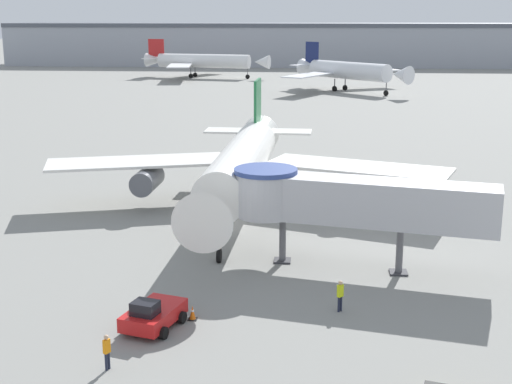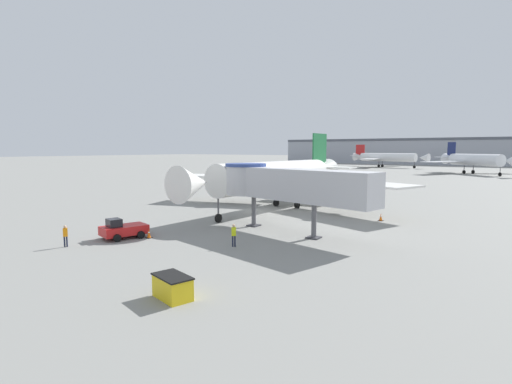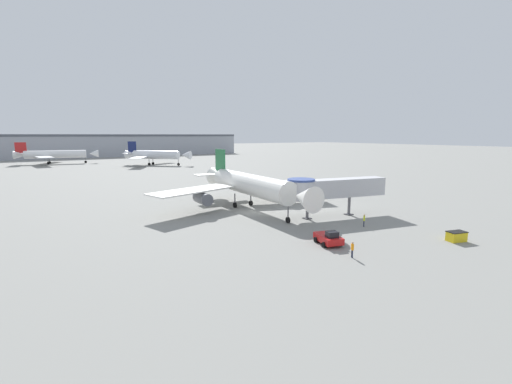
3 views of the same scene
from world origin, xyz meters
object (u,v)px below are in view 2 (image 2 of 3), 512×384
at_px(traffic_cone_near_nose, 149,234).
at_px(background_jet_red_tail, 386,157).
at_px(jet_bridge, 282,183).
at_px(background_jet_navy_tail, 473,160).
at_px(ground_crew_marshaller, 234,234).
at_px(ground_crew_wing_walker, 65,234).
at_px(traffic_cone_starboard_wing, 381,217).
at_px(service_container_yellow, 173,287).
at_px(main_airplane, 279,176).
at_px(pushback_tug_red, 123,229).

height_order(traffic_cone_near_nose, background_jet_red_tail, background_jet_red_tail).
xyz_separation_m(jet_bridge, background_jet_navy_tail, (4.79, 106.86, -0.13)).
distance_m(background_jet_red_tail, background_jet_navy_tail, 46.46).
xyz_separation_m(jet_bridge, traffic_cone_near_nose, (-8.10, -8.72, -4.11)).
height_order(ground_crew_marshaller, ground_crew_wing_walker, ground_crew_marshaller).
relative_size(traffic_cone_starboard_wing, ground_crew_marshaller, 0.45).
bearing_deg(service_container_yellow, traffic_cone_near_nose, 143.70).
bearing_deg(background_jet_navy_tail, traffic_cone_starboard_wing, -134.29).
xyz_separation_m(main_airplane, background_jet_red_tail, (-23.06, 125.16, 0.03)).
height_order(jet_bridge, pushback_tug_red, jet_bridge).
relative_size(traffic_cone_near_nose, traffic_cone_starboard_wing, 0.98).
bearing_deg(background_jet_red_tail, traffic_cone_near_nose, -160.14).
bearing_deg(jet_bridge, service_container_yellow, -65.25).
height_order(traffic_cone_near_nose, ground_crew_wing_walker, ground_crew_wing_walker).
height_order(main_airplane, background_jet_red_tail, main_airplane).
relative_size(main_airplane, traffic_cone_starboard_wing, 42.58).
bearing_deg(background_jet_red_tail, ground_crew_marshaller, -157.01).
bearing_deg(traffic_cone_starboard_wing, pushback_tug_red, -127.28).
height_order(jet_bridge, service_container_yellow, jet_bridge).
bearing_deg(ground_crew_wing_walker, service_container_yellow, -73.97).
distance_m(traffic_cone_near_nose, traffic_cone_starboard_wing, 23.98).
bearing_deg(main_airplane, ground_crew_wing_walker, -95.83).
height_order(traffic_cone_near_nose, background_jet_navy_tail, background_jet_navy_tail).
bearing_deg(main_airplane, background_jet_red_tail, 102.30).
bearing_deg(jet_bridge, traffic_cone_starboard_wing, 74.03).
relative_size(jet_bridge, pushback_tug_red, 3.96).
height_order(pushback_tug_red, ground_crew_marshaller, ground_crew_marshaller).
bearing_deg(pushback_tug_red, ground_crew_marshaller, 33.45).
xyz_separation_m(pushback_tug_red, ground_crew_marshaller, (9.70, 2.95, 0.27)).
xyz_separation_m(jet_bridge, pushback_tug_red, (-9.95, -9.97, -3.73)).
height_order(ground_crew_marshaller, background_jet_navy_tail, background_jet_navy_tail).
height_order(traffic_cone_near_nose, traffic_cone_starboard_wing, traffic_cone_starboard_wing).
bearing_deg(jet_bridge, background_jet_red_tail, 115.06).
height_order(pushback_tug_red, service_container_yellow, pushback_tug_red).
relative_size(traffic_cone_near_nose, background_jet_red_tail, 0.02).
relative_size(traffic_cone_starboard_wing, background_jet_navy_tail, 0.03).
bearing_deg(background_jet_navy_tail, ground_crew_wing_walker, -142.36).
bearing_deg(background_jet_red_tail, jet_bridge, -156.32).
distance_m(pushback_tug_red, background_jet_navy_tail, 117.81).
bearing_deg(jet_bridge, traffic_cone_near_nose, -120.39).
bearing_deg(service_container_yellow, pushback_tug_red, 151.40).
bearing_deg(traffic_cone_near_nose, background_jet_navy_tail, 83.64).
height_order(background_jet_red_tail, background_jet_navy_tail, background_jet_navy_tail).
distance_m(ground_crew_marshaller, background_jet_red_tail, 147.22).
xyz_separation_m(jet_bridge, ground_crew_marshaller, (-0.25, -7.02, -3.46)).
bearing_deg(ground_crew_wing_walker, main_airplane, 19.72).
distance_m(main_airplane, jet_bridge, 14.03).
distance_m(service_container_yellow, ground_crew_wing_walker, 15.15).
bearing_deg(pushback_tug_red, traffic_cone_near_nose, 50.46).
relative_size(main_airplane, traffic_cone_near_nose, 43.31).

